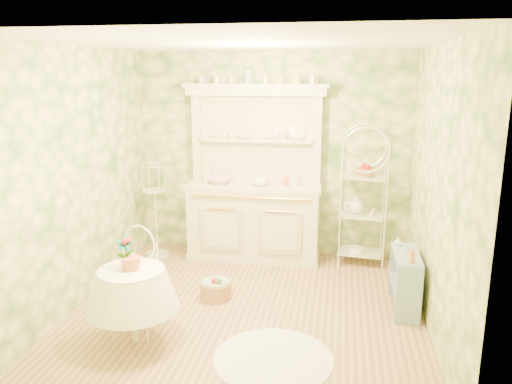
% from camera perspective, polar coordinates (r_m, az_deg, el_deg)
% --- Properties ---
extents(floor, '(3.60, 3.60, 0.00)m').
position_cam_1_polar(floor, '(5.40, -0.92, -13.20)').
color(floor, tan).
rests_on(floor, ground).
extents(ceiling, '(3.60, 3.60, 0.00)m').
position_cam_1_polar(ceiling, '(4.83, -1.05, 16.75)').
color(ceiling, white).
rests_on(ceiling, floor).
extents(wall_left, '(3.60, 3.60, 0.00)m').
position_cam_1_polar(wall_left, '(5.56, -19.54, 1.55)').
color(wall_left, '#F4EBAC').
rests_on(wall_left, floor).
extents(wall_right, '(3.60, 3.60, 0.00)m').
position_cam_1_polar(wall_right, '(4.94, 19.99, 0.10)').
color(wall_right, '#F4EBAC').
rests_on(wall_right, floor).
extents(wall_back, '(3.60, 3.60, 0.00)m').
position_cam_1_polar(wall_back, '(6.69, 1.89, 4.23)').
color(wall_back, '#F4EBAC').
rests_on(wall_back, floor).
extents(wall_front, '(3.60, 3.60, 0.00)m').
position_cam_1_polar(wall_front, '(3.26, -6.89, -5.89)').
color(wall_front, '#F4EBAC').
rests_on(wall_front, floor).
extents(kitchen_dresser, '(1.87, 0.61, 2.29)m').
position_cam_1_polar(kitchen_dresser, '(6.48, -0.22, 2.10)').
color(kitchen_dresser, '#EBE7C5').
rests_on(kitchen_dresser, floor).
extents(bakers_rack, '(0.61, 0.47, 1.80)m').
position_cam_1_polar(bakers_rack, '(6.47, 12.11, -0.45)').
color(bakers_rack, white).
rests_on(bakers_rack, floor).
extents(side_shelf, '(0.26, 0.69, 0.59)m').
position_cam_1_polar(side_shelf, '(5.51, 16.62, -9.87)').
color(side_shelf, '#87A2C2').
rests_on(side_shelf, floor).
extents(round_table, '(0.82, 0.82, 0.79)m').
position_cam_1_polar(round_table, '(4.77, -13.86, -12.12)').
color(round_table, white).
rests_on(round_table, floor).
extents(cafe_chair, '(0.52, 0.52, 0.94)m').
position_cam_1_polar(cafe_chair, '(4.88, -13.67, -10.53)').
color(cafe_chair, white).
rests_on(cafe_chair, floor).
extents(birdcage_stand, '(0.36, 0.36, 1.47)m').
position_cam_1_polar(birdcage_stand, '(6.76, -11.46, -1.24)').
color(birdcage_stand, white).
rests_on(birdcage_stand, floor).
extents(floor_basket, '(0.46, 0.46, 0.25)m').
position_cam_1_polar(floor_basket, '(5.60, -4.62, -10.83)').
color(floor_basket, '#A87955').
rests_on(floor_basket, floor).
extents(lace_rug, '(1.10, 1.10, 0.01)m').
position_cam_1_polar(lace_rug, '(4.57, 2.00, -18.49)').
color(lace_rug, white).
rests_on(lace_rug, floor).
extents(bowl_floral, '(0.33, 0.33, 0.08)m').
position_cam_1_polar(bowl_floral, '(6.56, -4.18, 1.05)').
color(bowl_floral, white).
rests_on(bowl_floral, kitchen_dresser).
extents(bowl_white, '(0.30, 0.30, 0.07)m').
position_cam_1_polar(bowl_white, '(6.43, 0.44, 0.83)').
color(bowl_white, white).
rests_on(bowl_white, kitchen_dresser).
extents(cup_left, '(0.13, 0.13, 0.10)m').
position_cam_1_polar(cup_left, '(6.62, -2.66, 6.40)').
color(cup_left, white).
rests_on(cup_left, kitchen_dresser).
extents(cup_right, '(0.10, 0.10, 0.09)m').
position_cam_1_polar(cup_right, '(6.51, 3.25, 6.27)').
color(cup_right, white).
rests_on(cup_right, kitchen_dresser).
extents(potted_geranium, '(0.19, 0.17, 0.31)m').
position_cam_1_polar(potted_geranium, '(4.60, -14.69, -6.99)').
color(potted_geranium, '#3F7238').
rests_on(potted_geranium, round_table).
extents(bottle_amber, '(0.07, 0.07, 0.15)m').
position_cam_1_polar(bottle_amber, '(5.13, 17.41, -7.02)').
color(bottle_amber, '#D16D38').
rests_on(bottle_amber, side_shelf).
extents(bottle_blue, '(0.06, 0.06, 0.09)m').
position_cam_1_polar(bottle_blue, '(5.35, 16.94, -6.46)').
color(bottle_blue, '#9BAFCC').
rests_on(bottle_blue, side_shelf).
extents(bottle_glass, '(0.10, 0.10, 0.10)m').
position_cam_1_polar(bottle_glass, '(5.59, 15.91, -5.61)').
color(bottle_glass, silver).
rests_on(bottle_glass, side_shelf).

